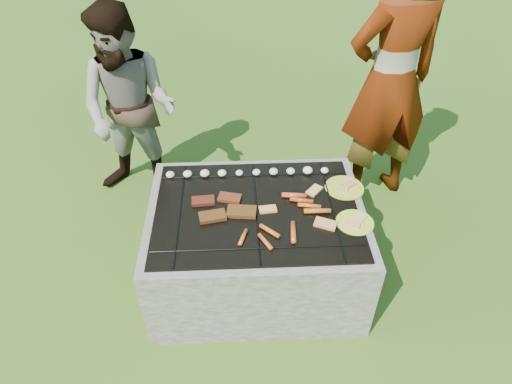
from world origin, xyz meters
TOP-DOWN VIEW (x-y plane):
  - lawn at (0.00, 0.00)m, footprint 60.00×60.00m
  - fire_pit at (0.00, 0.00)m, footprint 1.30×1.00m
  - mushrooms at (-0.04, 0.33)m, footprint 1.05×0.06m
  - pork_slabs at (-0.19, 0.00)m, footprint 0.39×0.27m
  - sausages at (0.20, -0.07)m, footprint 0.55×0.46m
  - bread_on_grate at (0.30, -0.03)m, footprint 0.45×0.42m
  - plate_far at (0.56, 0.17)m, footprint 0.30×0.30m
  - plate_near at (0.56, -0.14)m, footprint 0.26×0.26m
  - cook at (0.98, 0.88)m, footprint 0.80×0.63m
  - bystander at (-0.87, 0.95)m, footprint 0.86×0.74m

SIDE VIEW (x-z plane):
  - lawn at x=0.00m, z-range 0.00..0.00m
  - fire_pit at x=0.00m, z-range -0.03..0.59m
  - plate_far at x=0.56m, z-range 0.59..0.62m
  - plate_near at x=0.56m, z-range 0.60..0.62m
  - bread_on_grate at x=0.30m, z-range 0.61..0.63m
  - pork_slabs at x=-0.19m, z-range 0.61..0.64m
  - sausages at x=0.20m, z-range 0.61..0.64m
  - mushrooms at x=-0.04m, z-range 0.61..0.65m
  - bystander at x=-0.87m, z-range 0.00..1.51m
  - cook at x=0.98m, z-range 0.00..1.94m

